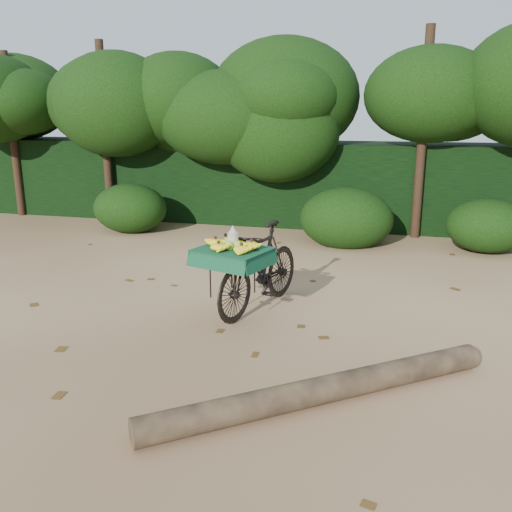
# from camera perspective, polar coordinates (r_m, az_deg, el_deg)

# --- Properties ---
(ground) EXTENTS (80.00, 80.00, 0.00)m
(ground) POSITION_cam_1_polar(r_m,az_deg,el_deg) (6.82, -7.05, -6.40)
(ground) COLOR tan
(ground) RESTS_ON ground
(vendor_bicycle) EXTENTS (1.18, 1.97, 1.12)m
(vendor_bicycle) POSITION_cam_1_polar(r_m,az_deg,el_deg) (6.85, 0.27, -1.16)
(vendor_bicycle) COLOR black
(vendor_bicycle) RESTS_ON ground
(fallen_log) EXTENTS (2.79, 2.27, 0.24)m
(fallen_log) POSITION_cam_1_polar(r_m,az_deg,el_deg) (4.91, 7.16, -13.79)
(fallen_log) COLOR brown
(fallen_log) RESTS_ON ground
(hedge_backdrop) EXTENTS (26.00, 1.80, 1.80)m
(hedge_backdrop) POSITION_cam_1_polar(r_m,az_deg,el_deg) (12.52, 3.54, 7.78)
(hedge_backdrop) COLOR black
(hedge_backdrop) RESTS_ON ground
(tree_row) EXTENTS (14.50, 2.00, 4.00)m
(tree_row) POSITION_cam_1_polar(r_m,az_deg,el_deg) (11.79, -0.33, 12.72)
(tree_row) COLOR black
(tree_row) RESTS_ON ground
(bush_clumps) EXTENTS (8.80, 1.70, 0.90)m
(bush_clumps) POSITION_cam_1_polar(r_m,az_deg,el_deg) (10.55, 4.04, 3.93)
(bush_clumps) COLOR black
(bush_clumps) RESTS_ON ground
(leaf_litter) EXTENTS (7.00, 7.30, 0.01)m
(leaf_litter) POSITION_cam_1_polar(r_m,az_deg,el_deg) (7.39, -5.20, -4.60)
(leaf_litter) COLOR #533816
(leaf_litter) RESTS_ON ground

